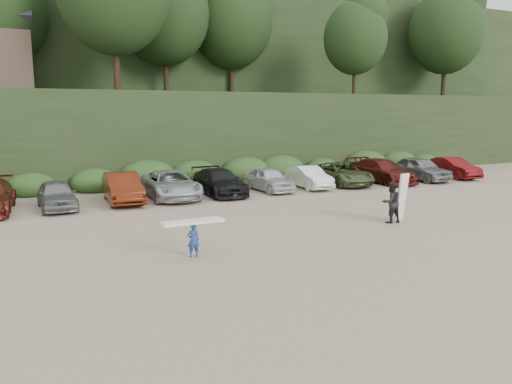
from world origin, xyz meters
TOP-DOWN VIEW (x-y plane):
  - ground at (0.00, 0.00)m, footprint 120.00×120.00m
  - hillside_backdrop at (-0.26, 35.93)m, footprint 90.00×41.50m
  - parked_cars at (-0.48, 10.12)m, footprint 40.11×5.75m
  - child_surfer at (-4.36, -0.85)m, footprint 2.04×0.57m
  - adult_surfer at (4.94, 0.28)m, footprint 1.34×0.72m

SIDE VIEW (x-z plane):
  - ground at x=0.00m, z-range 0.00..0.00m
  - parked_cars at x=-0.48m, z-range -0.07..1.55m
  - child_surfer at x=-4.36m, z-range 0.22..1.44m
  - adult_surfer at x=4.94m, z-range -0.15..1.97m
  - hillside_backdrop at x=-0.26m, z-range -2.78..25.22m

